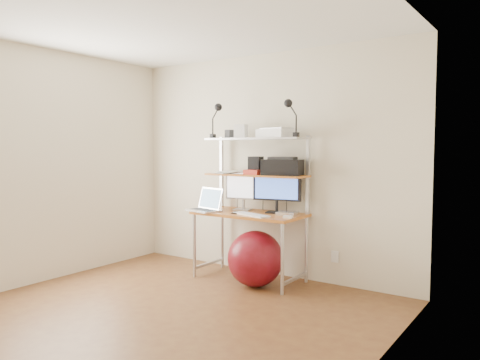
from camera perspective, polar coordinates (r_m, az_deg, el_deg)
The scene contains 20 objects.
room at distance 3.92m, azimuth -10.52°, elevation 1.06°, with size 3.60×3.60×3.60m.
computer_desk at distance 5.11m, azimuth 1.53°, elevation -1.51°, with size 1.20×0.60×1.57m.
wall_outlet at distance 5.07m, azimuth 11.49°, elevation -9.15°, with size 0.08×0.01×0.12m, color white.
monitor_silver at distance 5.26m, azimuth 0.42°, elevation -0.99°, with size 0.42×0.18×0.47m.
monitor_black at distance 5.04m, azimuth 4.50°, elevation -1.00°, with size 0.53×0.19×0.53m.
laptop at distance 5.23m, azimuth -4.04°, elevation -3.17°, with size 0.42×0.37×0.32m.
keyboard at distance 4.88m, azimuth 1.37°, elevation -4.24°, with size 0.47×0.13×0.01m, color white.
mouse at distance 4.71m, azimuth 5.85°, elevation -4.50°, with size 0.09×0.05×0.02m, color white.
mac_mini at distance 4.92m, azimuth 5.80°, elevation -4.05°, with size 0.20×0.20×0.04m, color silver.
phone at distance 5.04m, azimuth -0.48°, elevation -4.00°, with size 0.07×0.14×0.01m, color black.
printer at distance 5.00m, azimuth 5.22°, elevation 1.64°, with size 0.46×0.36×0.19m.
nas_cube at distance 5.15m, azimuth 1.94°, elevation 1.80°, with size 0.13×0.13×0.20m, color black.
red_box at distance 5.08m, azimuth 1.63°, elevation 0.96°, with size 0.19×0.12×0.05m, color #B02C1C.
scanner at distance 5.03m, azimuth 4.48°, elevation 5.74°, with size 0.44×0.35×0.10m.
box_white at distance 5.21m, azimuth 0.12°, elevation 5.97°, with size 0.13×0.11×0.15m, color white.
box_grey at distance 5.35m, azimuth -1.18°, elevation 5.63°, with size 0.10×0.10×0.10m, color #2A2A2C.
clip_lamp_left at distance 5.36m, azimuth -2.81°, elevation 8.17°, with size 0.16×0.09×0.39m.
clip_lamp_right at distance 4.84m, azimuth 6.10°, elevation 8.57°, with size 0.15×0.09×0.39m.
exercise_ball at distance 4.93m, azimuth 1.88°, elevation -9.56°, with size 0.58×0.58×0.58m, color maroon.
paper_stack at distance 5.36m, azimuth -1.41°, elevation 0.97°, with size 0.39×0.40×0.02m.
Camera 1 is at (2.77, -2.76, 1.45)m, focal length 35.00 mm.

